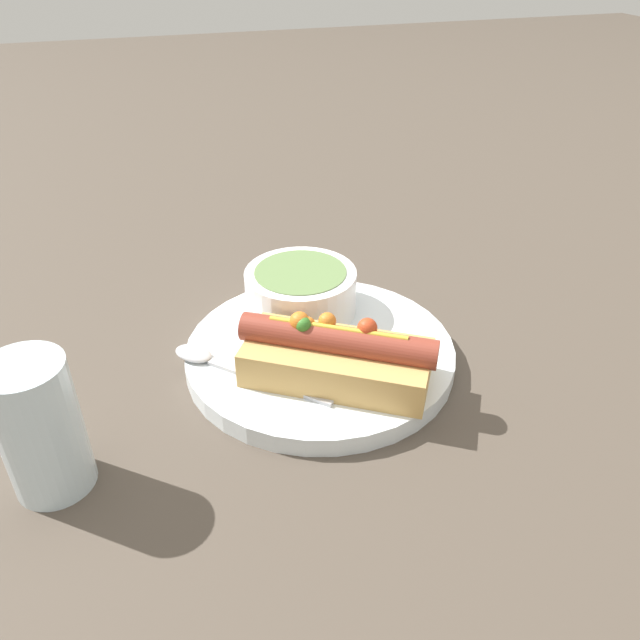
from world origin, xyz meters
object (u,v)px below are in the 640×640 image
Objects in this scene: hot_dog at (341,355)px; soup_bowl at (303,289)px; spoon at (218,362)px; drinking_glass at (40,428)px.

hot_dog is 0.12m from soup_bowl.
hot_dog reaches higher than spoon.
spoon is at bearing -145.98° from soup_bowl.
spoon is at bearing -172.80° from hot_dog.
drinking_glass is (-0.14, -0.09, 0.04)m from spoon.
soup_bowl reaches higher than spoon.
drinking_glass is (-0.25, -0.16, 0.01)m from soup_bowl.
drinking_glass is (-0.25, -0.04, 0.02)m from hot_dog.
soup_bowl is 1.01× the size of drinking_glass.
spoon is 1.14× the size of drinking_glass.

